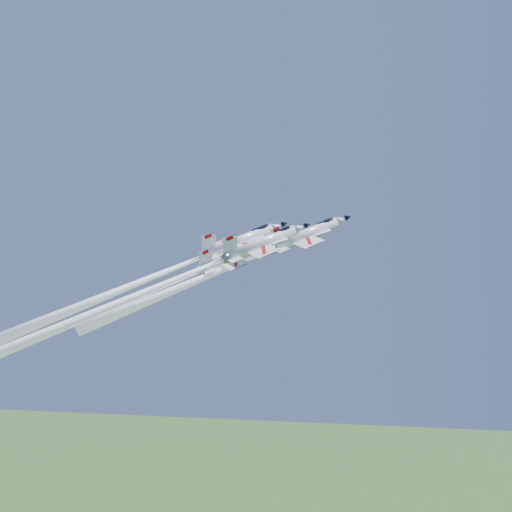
% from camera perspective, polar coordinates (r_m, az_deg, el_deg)
% --- Properties ---
extents(jet_lead, '(30.52, 24.81, 30.61)m').
position_cam_1_polar(jet_lead, '(92.80, -2.30, -0.92)').
color(jet_lead, white).
extents(jet_left, '(32.32, 26.40, 33.09)m').
position_cam_1_polar(jet_left, '(95.58, -9.75, -1.85)').
color(jet_left, white).
extents(jet_right, '(38.49, 32.69, 46.31)m').
position_cam_1_polar(jet_right, '(84.31, -13.01, -4.33)').
color(jet_right, white).
extents(jet_slot, '(35.95, 30.55, 43.35)m').
position_cam_1_polar(jet_slot, '(89.72, -14.34, -5.06)').
color(jet_slot, white).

